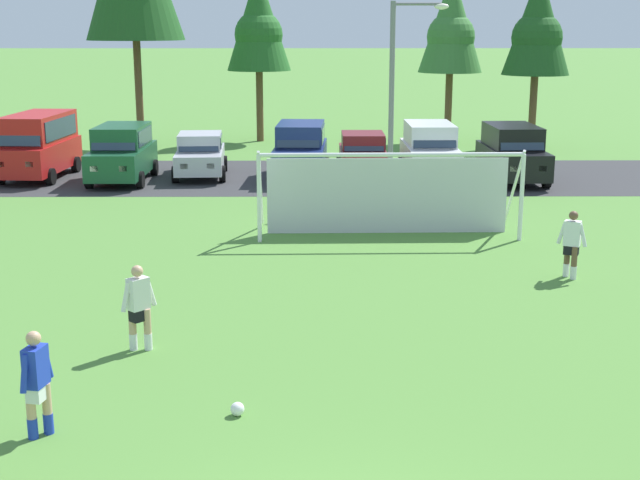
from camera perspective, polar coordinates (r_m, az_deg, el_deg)
ground_plane at (r=24.06m, az=0.33°, el=-0.42°), size 400.00×400.00×0.00m
parking_lot_strip at (r=35.15m, az=0.12°, el=4.15°), size 52.00×8.40×0.01m
soccer_ball at (r=13.97m, az=-5.38°, el=-10.87°), size 0.22×0.22×0.22m
soccer_goal at (r=25.25m, az=4.44°, el=3.22°), size 7.46×2.09×2.57m
player_striker_near at (r=21.75m, az=16.02°, el=-0.29°), size 0.66×0.47×1.64m
player_midfield_center at (r=16.64m, az=-11.67°, el=-4.34°), size 0.62×0.54×1.64m
player_defender_far at (r=13.63m, az=-17.89°, el=-8.89°), size 0.33×0.71×1.64m
parked_car_slot_far_left at (r=36.42m, az=-17.82°, el=5.96°), size 2.40×4.90×2.52m
parked_car_slot_left at (r=34.75m, az=-12.72°, el=5.55°), size 2.15×4.61×2.16m
parked_car_slot_center_left at (r=35.34m, az=-7.78°, el=5.51°), size 2.27×4.32×1.72m
parked_car_slot_center at (r=34.62m, az=-1.27°, el=5.85°), size 2.31×4.69×2.16m
parked_car_slot_center_right at (r=35.12m, az=2.80°, el=5.57°), size 2.05×4.21×1.72m
parked_car_slot_right at (r=34.86m, az=7.14°, el=5.81°), size 2.16×4.61×2.16m
parked_car_slot_far_right at (r=34.73m, az=12.39°, el=5.56°), size 2.26×4.66×2.16m
tree_center_back at (r=45.69m, az=-4.02°, el=13.87°), size 3.26×3.26×8.69m
tree_mid_right at (r=45.42m, az=8.51°, el=13.63°), size 3.20×3.20×8.54m
tree_right_edge at (r=43.99m, az=13.95°, el=13.37°), size 3.20×3.20×8.53m
street_lamp at (r=30.18m, az=5.03°, el=9.12°), size 2.00×0.32×6.67m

